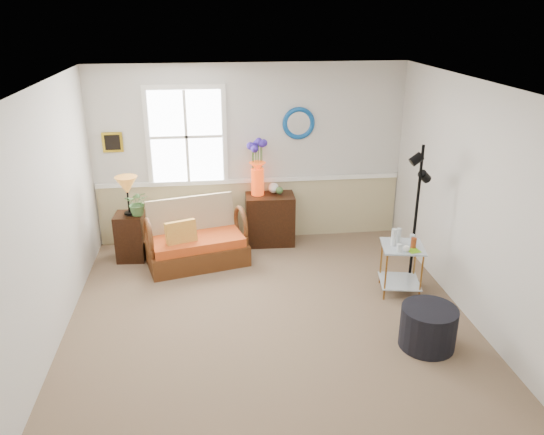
{
  "coord_description": "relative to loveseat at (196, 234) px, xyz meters",
  "views": [
    {
      "loc": [
        -0.61,
        -4.97,
        3.3
      ],
      "look_at": [
        0.04,
        0.21,
        1.22
      ],
      "focal_mm": 35.0,
      "sensor_mm": 36.0,
      "label": 1
    }
  ],
  "objects": [
    {
      "name": "floor",
      "position": [
        0.82,
        -1.71,
        -0.43
      ],
      "size": [
        4.5,
        5.0,
        0.01
      ],
      "primitive_type": "cube",
      "color": "#796351",
      "rests_on": "ground"
    },
    {
      "name": "ceiling",
      "position": [
        0.82,
        -1.71,
        2.17
      ],
      "size": [
        4.5,
        5.0,
        0.01
      ],
      "primitive_type": "cube",
      "color": "white",
      "rests_on": "walls"
    },
    {
      "name": "walls",
      "position": [
        0.82,
        -1.71,
        0.87
      ],
      "size": [
        4.51,
        5.01,
        2.6
      ],
      "color": "silver",
      "rests_on": "floor"
    },
    {
      "name": "wainscot",
      "position": [
        0.82,
        0.77,
        0.02
      ],
      "size": [
        4.46,
        0.02,
        0.9
      ],
      "primitive_type": "cube",
      "color": "tan",
      "rests_on": "walls"
    },
    {
      "name": "chair_rail",
      "position": [
        0.82,
        0.76,
        0.49
      ],
      "size": [
        4.46,
        0.04,
        0.06
      ],
      "primitive_type": "cube",
      "color": "white",
      "rests_on": "walls"
    },
    {
      "name": "window",
      "position": [
        -0.08,
        0.76,
        1.17
      ],
      "size": [
        1.14,
        0.06,
        1.44
      ],
      "primitive_type": null,
      "color": "white",
      "rests_on": "walls"
    },
    {
      "name": "picture",
      "position": [
        -1.1,
        0.77,
        1.12
      ],
      "size": [
        0.28,
        0.03,
        0.28
      ],
      "primitive_type": "cube",
      "color": "#B2911D",
      "rests_on": "walls"
    },
    {
      "name": "mirror",
      "position": [
        1.52,
        0.77,
        1.32
      ],
      "size": [
        0.47,
        0.07,
        0.47
      ],
      "primitive_type": "torus",
      "rotation": [
        1.57,
        0.0,
        0.0
      ],
      "color": "#08559F",
      "rests_on": "walls"
    },
    {
      "name": "loveseat",
      "position": [
        0.0,
        0.0,
        0.0
      ],
      "size": [
        1.46,
        1.04,
        0.86
      ],
      "primitive_type": null,
      "rotation": [
        0.0,
        0.0,
        0.24
      ],
      "color": "brown",
      "rests_on": "floor"
    },
    {
      "name": "throw_pillow",
      "position": [
        -0.19,
        -0.17,
        0.05
      ],
      "size": [
        0.42,
        0.23,
        0.41
      ],
      "primitive_type": null,
      "rotation": [
        0.0,
        0.0,
        0.34
      ],
      "color": "#BE5E1D",
      "rests_on": "loveseat"
    },
    {
      "name": "lamp_stand",
      "position": [
        -0.91,
        0.24,
        -0.1
      ],
      "size": [
        0.4,
        0.4,
        0.67
      ],
      "primitive_type": null,
      "rotation": [
        0.0,
        0.0,
        -0.06
      ],
      "color": "black",
      "rests_on": "floor"
    },
    {
      "name": "table_lamp",
      "position": [
        -0.88,
        0.21,
        0.51
      ],
      "size": [
        0.3,
        0.3,
        0.54
      ],
      "primitive_type": null,
      "rotation": [
        0.0,
        0.0,
        -0.01
      ],
      "color": "#B56F27",
      "rests_on": "lamp_stand"
    },
    {
      "name": "potted_plant",
      "position": [
        -0.76,
        0.2,
        0.37
      ],
      "size": [
        0.34,
        0.38,
        0.28
      ],
      "primitive_type": "imported",
      "rotation": [
        0.0,
        0.0,
        -0.07
      ],
      "color": "#436B36",
      "rests_on": "lamp_stand"
    },
    {
      "name": "cabinet",
      "position": [
        1.08,
        0.55,
        -0.05
      ],
      "size": [
        0.72,
        0.48,
        0.75
      ],
      "primitive_type": null,
      "rotation": [
        0.0,
        0.0,
        -0.04
      ],
      "color": "black",
      "rests_on": "floor"
    },
    {
      "name": "flower_vase",
      "position": [
        0.9,
        0.6,
        0.73
      ],
      "size": [
        0.24,
        0.24,
        0.81
      ],
      "primitive_type": null,
      "rotation": [
        0.0,
        0.0,
        -0.02
      ],
      "color": "red",
      "rests_on": "cabinet"
    },
    {
      "name": "side_table",
      "position": [
        2.49,
        -1.12,
        -0.12
      ],
      "size": [
        0.58,
        0.58,
        0.63
      ],
      "primitive_type": null,
      "rotation": [
        0.0,
        0.0,
        -0.19
      ],
      "color": "#A36F2A",
      "rests_on": "floor"
    },
    {
      "name": "tabletop_items",
      "position": [
        2.5,
        -1.16,
        0.3
      ],
      "size": [
        0.42,
        0.42,
        0.21
      ],
      "primitive_type": null,
      "rotation": [
        0.0,
        0.0,
        0.2
      ],
      "color": "silver",
      "rests_on": "side_table"
    },
    {
      "name": "floor_lamp",
      "position": [
        2.7,
        -0.92,
        0.47
      ],
      "size": [
        0.28,
        0.28,
        1.81
      ],
      "primitive_type": null,
      "rotation": [
        0.0,
        0.0,
        0.06
      ],
      "color": "black",
      "rests_on": "floor"
    },
    {
      "name": "ottoman",
      "position": [
        2.39,
        -2.25,
        -0.21
      ],
      "size": [
        0.71,
        0.71,
        0.44
      ],
      "primitive_type": "cylinder",
      "rotation": [
        0.0,
        0.0,
        -0.27
      ],
      "color": "black",
      "rests_on": "floor"
    }
  ]
}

